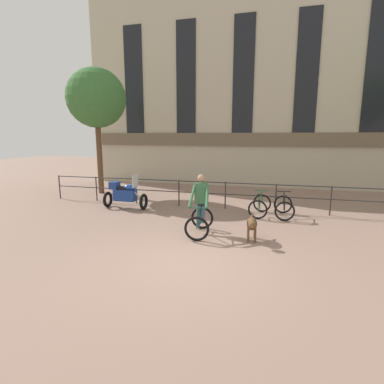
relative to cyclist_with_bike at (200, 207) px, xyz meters
The scene contains 9 objects.
ground_plane 2.22m from the cyclist_with_bike, 83.38° to the right, with size 60.00×60.00×0.00m, color #8E7060.
canal_railing 3.14m from the cyclist_with_bike, 85.60° to the left, with size 15.05×0.05×1.05m.
building_facade 10.03m from the cyclist_with_bike, 88.45° to the left, with size 18.00×0.72×10.75m.
cyclist_with_bike is the anchor object (origin of this frame).
dog 1.55m from the cyclist_with_bike, 11.15° to the right, with size 0.33×1.06×0.66m.
parked_motorcycle 4.16m from the cyclist_with_bike, 148.31° to the left, with size 1.66×0.62×1.35m.
parked_bicycle_near_lamp 2.96m from the cyclist_with_bike, 57.39° to the left, with size 0.77×1.17×0.86m.
parked_bicycle_mid_left 3.46m from the cyclist_with_bike, 45.94° to the left, with size 0.69×1.13×0.86m.
tree_canalside_left 8.70m from the cyclist_with_bike, 142.18° to the left, with size 2.76×2.76×5.92m.
Camera 1 is at (1.70, -6.04, 2.78)m, focal length 28.00 mm.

